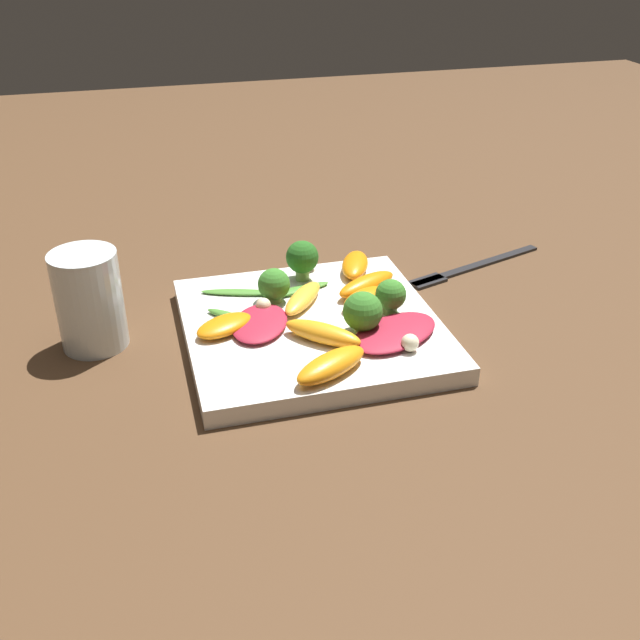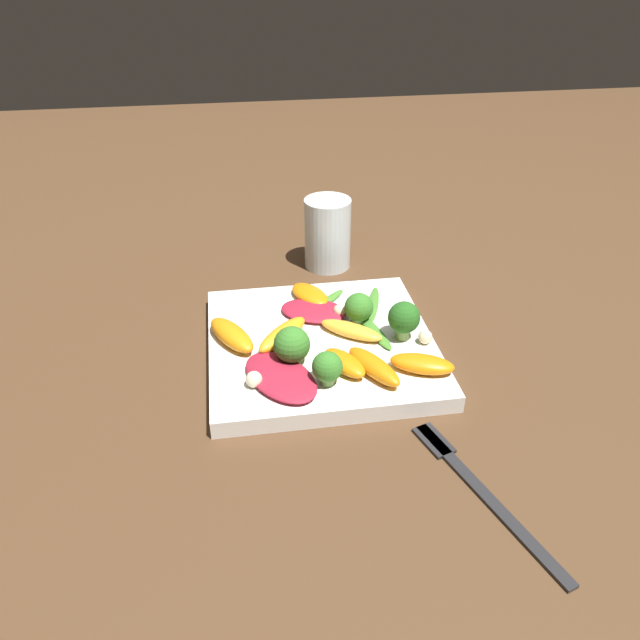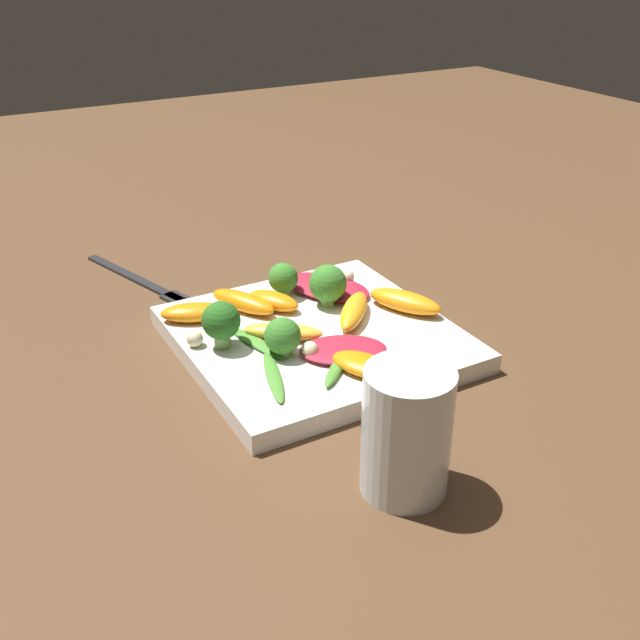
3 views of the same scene
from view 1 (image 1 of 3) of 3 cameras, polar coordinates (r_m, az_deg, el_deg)
ground_plane at (r=0.76m, az=-0.66°, el=-1.28°), size 2.40×2.40×0.00m
plate at (r=0.76m, az=-0.66°, el=-0.65°), size 0.25×0.25×0.02m
drinking_glass at (r=0.76m, az=-17.18°, el=1.44°), size 0.06×0.06×0.10m
fork at (r=0.91m, az=10.82°, el=3.86°), size 0.08×0.19×0.01m
radicchio_leaf_0 at (r=0.73m, az=5.72°, el=-0.94°), size 0.10×0.11×0.01m
radicchio_leaf_1 at (r=0.74m, az=-4.57°, el=-0.37°), size 0.10×0.08×0.01m
orange_segment_0 at (r=0.80m, az=3.58°, el=2.73°), size 0.06×0.08×0.02m
orange_segment_1 at (r=0.73m, az=-7.26°, el=-0.52°), size 0.06×0.07×0.01m
orange_segment_2 at (r=0.78m, az=3.44°, el=1.67°), size 0.05×0.06×0.02m
orange_segment_3 at (r=0.78m, az=-1.40°, el=1.67°), size 0.07×0.06×0.01m
orange_segment_4 at (r=0.85m, az=2.69°, el=4.23°), size 0.07×0.05×0.02m
orange_segment_5 at (r=0.66m, az=0.85°, el=-3.45°), size 0.06×0.08×0.02m
orange_segment_6 at (r=0.71m, az=0.51°, el=-0.96°), size 0.07×0.07×0.02m
broccoli_floret_0 at (r=0.78m, az=-3.53°, el=2.67°), size 0.03×0.03×0.04m
broccoli_floret_1 at (r=0.76m, az=5.41°, el=1.86°), size 0.03×0.03×0.04m
broccoli_floret_2 at (r=0.82m, az=-1.36°, el=4.73°), size 0.04×0.04×0.05m
broccoli_floret_3 at (r=0.72m, az=3.27°, el=0.61°), size 0.04×0.04×0.04m
arugula_sprig_0 at (r=0.80m, az=-1.71°, el=2.30°), size 0.03×0.08×0.01m
arugula_sprig_1 at (r=0.76m, az=-6.72°, el=0.24°), size 0.05×0.05×0.01m
arugula_sprig_2 at (r=0.80m, az=-6.05°, el=2.11°), size 0.04×0.09×0.00m
macadamia_nut_0 at (r=0.70m, az=6.88°, el=-1.73°), size 0.02×0.02×0.02m
macadamia_nut_1 at (r=0.77m, az=-4.33°, el=1.13°), size 0.02×0.02×0.02m
macadamia_nut_2 at (r=0.85m, az=-0.82°, el=4.34°), size 0.02×0.02×0.02m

